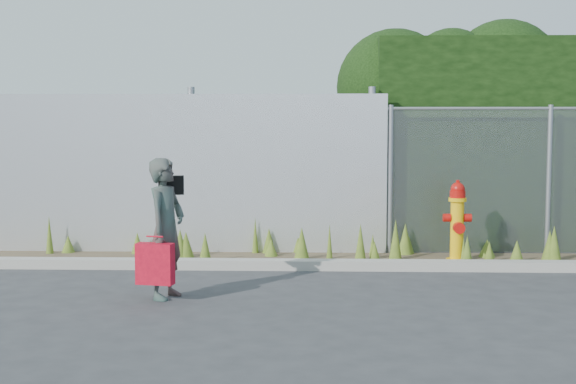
# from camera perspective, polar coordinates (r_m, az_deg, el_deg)

# --- Properties ---
(ground) EXTENTS (80.00, 80.00, 0.00)m
(ground) POSITION_cam_1_polar(r_m,az_deg,el_deg) (8.19, 1.79, -7.88)
(ground) COLOR #323234
(ground) RESTS_ON ground
(curb) EXTENTS (16.00, 0.22, 0.12)m
(curb) POSITION_cam_1_polar(r_m,az_deg,el_deg) (9.94, 1.81, -5.20)
(curb) COLOR gray
(curb) RESTS_ON ground
(weed_strip) EXTENTS (16.00, 1.28, 0.54)m
(weed_strip) POSITION_cam_1_polar(r_m,az_deg,el_deg) (10.65, 5.89, -4.11)
(weed_strip) COLOR #493B2A
(weed_strip) RESTS_ON ground
(corrugated_fence) EXTENTS (8.50, 0.21, 2.30)m
(corrugated_fence) POSITION_cam_1_polar(r_m,az_deg,el_deg) (11.49, -14.58, 1.28)
(corrugated_fence) COLOR silver
(corrugated_fence) RESTS_ON ground
(fire_hydrant) EXTENTS (0.36, 0.32, 1.08)m
(fire_hydrant) POSITION_cam_1_polar(r_m,az_deg,el_deg) (10.55, 11.94, -2.17)
(fire_hydrant) COLOR #F0B60C
(fire_hydrant) RESTS_ON ground
(woman) EXTENTS (0.50, 0.61, 1.46)m
(woman) POSITION_cam_1_polar(r_m,az_deg,el_deg) (8.38, -8.66, -2.58)
(woman) COLOR #116C5E
(woman) RESTS_ON ground
(red_tote_bag) EXTENTS (0.38, 0.14, 0.50)m
(red_tote_bag) POSITION_cam_1_polar(r_m,az_deg,el_deg) (8.23, -9.43, -5.06)
(red_tote_bag) COLOR #A0091B
(black_shoulder_bag) EXTENTS (0.27, 0.11, 0.20)m
(black_shoulder_bag) POSITION_cam_1_polar(r_m,az_deg,el_deg) (8.52, -8.32, 0.49)
(black_shoulder_bag) COLOR black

